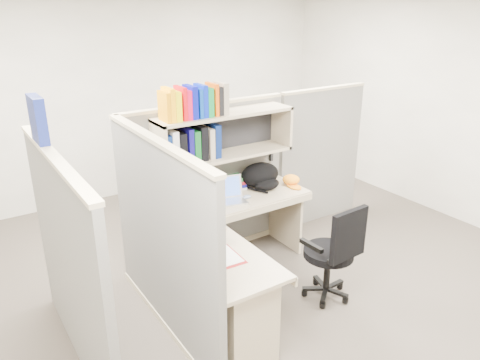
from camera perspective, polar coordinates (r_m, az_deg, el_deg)
ground at (r=4.49m, az=2.00°, el=-13.49°), size 6.00×6.00×0.00m
room_shell at (r=3.82m, az=2.31°, el=6.98°), size 6.00×6.00×6.00m
cubicle at (r=4.23m, az=-5.47°, el=-1.85°), size 3.79×1.84×1.95m
desk at (r=3.86m, az=-0.49°, el=-12.02°), size 1.74×1.75×0.73m
laptop at (r=4.46m, az=-1.38°, el=-1.32°), size 0.40×0.40×0.24m
backpack at (r=4.82m, az=2.85°, el=0.47°), size 0.45×0.37×0.25m
orange_cap at (r=4.96m, az=6.24°, el=0.04°), size 0.25×0.26×0.10m
snack_canister at (r=3.79m, az=-2.53°, el=-6.60°), size 0.11×0.11×0.11m
tissue_box at (r=3.35m, az=-4.09°, el=-9.80°), size 0.13×0.13×0.20m
mouse at (r=4.59m, az=0.85°, el=-2.05°), size 0.10×0.08×0.03m
paper_cup at (r=4.64m, az=-3.41°, el=-1.43°), size 0.08×0.08×0.09m
book_stack at (r=4.85m, az=-0.70°, el=-0.18°), size 0.23×0.28×0.12m
loose_paper at (r=3.60m, az=-2.31°, el=-9.22°), size 0.25×0.32×0.00m
task_chair at (r=4.30m, az=11.04°, el=-10.34°), size 0.50×0.46×0.94m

